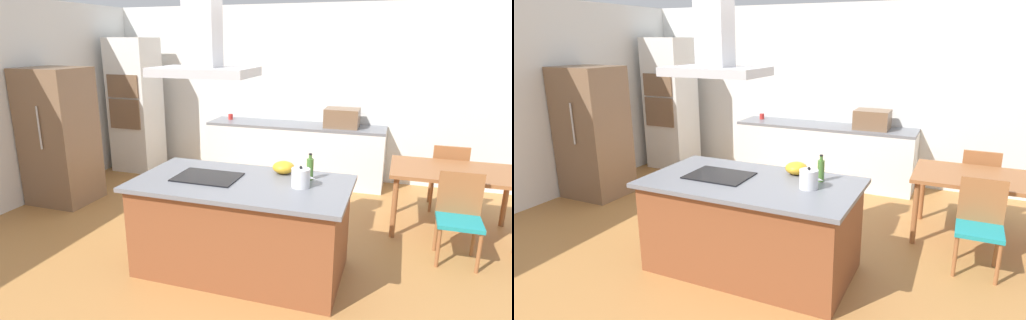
# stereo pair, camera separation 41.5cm
# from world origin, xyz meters

# --- Properties ---
(ground) EXTENTS (16.00, 16.00, 0.00)m
(ground) POSITION_xyz_m (0.00, 1.50, 0.00)
(ground) COLOR #AD753D
(wall_back) EXTENTS (7.20, 0.10, 2.70)m
(wall_back) POSITION_xyz_m (0.00, 3.25, 1.35)
(wall_back) COLOR white
(wall_back) RESTS_ON ground
(wall_left) EXTENTS (0.10, 8.80, 2.70)m
(wall_left) POSITION_xyz_m (-3.45, 1.00, 1.35)
(wall_left) COLOR white
(wall_left) RESTS_ON ground
(kitchen_island) EXTENTS (2.00, 1.09, 0.90)m
(kitchen_island) POSITION_xyz_m (0.00, 0.00, 0.45)
(kitchen_island) COLOR brown
(kitchen_island) RESTS_ON ground
(cooktop) EXTENTS (0.60, 0.44, 0.01)m
(cooktop) POSITION_xyz_m (-0.34, 0.00, 0.91)
(cooktop) COLOR black
(cooktop) RESTS_ON kitchen_island
(tea_kettle) EXTENTS (0.22, 0.17, 0.20)m
(tea_kettle) POSITION_xyz_m (0.56, 0.02, 0.99)
(tea_kettle) COLOR silver
(tea_kettle) RESTS_ON kitchen_island
(olive_oil_bottle) EXTENTS (0.06, 0.06, 0.25)m
(olive_oil_bottle) POSITION_xyz_m (0.59, 0.26, 1.01)
(olive_oil_bottle) COLOR #47722D
(olive_oil_bottle) RESTS_ON kitchen_island
(mixing_bowl) EXTENTS (0.22, 0.22, 0.12)m
(mixing_bowl) POSITION_xyz_m (0.30, 0.37, 0.96)
(mixing_bowl) COLOR gold
(mixing_bowl) RESTS_ON kitchen_island
(back_counter) EXTENTS (2.74, 0.62, 0.90)m
(back_counter) POSITION_xyz_m (-0.20, 2.88, 0.45)
(back_counter) COLOR white
(back_counter) RESTS_ON ground
(countertop_microwave) EXTENTS (0.50, 0.38, 0.28)m
(countertop_microwave) POSITION_xyz_m (0.52, 2.88, 1.04)
(countertop_microwave) COLOR brown
(countertop_microwave) RESTS_ON back_counter
(coffee_mug_red) EXTENTS (0.08, 0.08, 0.09)m
(coffee_mug_red) POSITION_xyz_m (-1.30, 2.95, 0.95)
(coffee_mug_red) COLOR red
(coffee_mug_red) RESTS_ON back_counter
(wall_oven_stack) EXTENTS (0.70, 0.66, 2.20)m
(wall_oven_stack) POSITION_xyz_m (-2.90, 2.65, 1.10)
(wall_oven_stack) COLOR white
(wall_oven_stack) RESTS_ON ground
(refrigerator) EXTENTS (0.80, 0.73, 1.82)m
(refrigerator) POSITION_xyz_m (-2.98, 0.96, 0.91)
(refrigerator) COLOR brown
(refrigerator) RESTS_ON ground
(dining_table) EXTENTS (1.40, 0.90, 0.75)m
(dining_table) POSITION_xyz_m (1.99, 1.58, 0.67)
(dining_table) COLOR #995B33
(dining_table) RESTS_ON ground
(chair_facing_island) EXTENTS (0.42, 0.42, 0.89)m
(chair_facing_island) POSITION_xyz_m (1.99, 0.92, 0.51)
(chair_facing_island) COLOR teal
(chair_facing_island) RESTS_ON ground
(chair_facing_back_wall) EXTENTS (0.42, 0.42, 0.89)m
(chair_facing_back_wall) POSITION_xyz_m (1.99, 2.25, 0.51)
(chair_facing_back_wall) COLOR teal
(chair_facing_back_wall) RESTS_ON ground
(range_hood) EXTENTS (0.90, 0.55, 0.78)m
(range_hood) POSITION_xyz_m (-0.34, 0.00, 2.10)
(range_hood) COLOR #ADADB2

